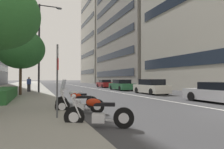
{
  "coord_description": "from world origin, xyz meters",
  "views": [
    {
      "loc": [
        -5.46,
        8.34,
        1.5
      ],
      "look_at": [
        10.75,
        1.95,
        1.89
      ],
      "focal_mm": 31.05,
      "sensor_mm": 36.0,
      "label": 1
    }
  ],
  "objects_px": {
    "car_approaching_light": "(151,87)",
    "street_lamp_with_banners": "(42,41)",
    "motorcycle_second_in_row": "(79,103)",
    "car_mid_block_traffic": "(221,93)",
    "motorcycle_under_tarp": "(98,114)",
    "street_tree_near_plaza_corner": "(21,49)",
    "car_following_behind": "(104,84)",
    "parking_sign_by_curb": "(57,72)",
    "car_far_down_avenue": "(121,85)",
    "pedestrian_on_plaza": "(29,84)",
    "motorcycle_mid_row": "(76,100)"
  },
  "relations": [
    {
      "from": "car_approaching_light",
      "to": "street_lamp_with_banners",
      "type": "xyz_separation_m",
      "value": [
        4.28,
        10.14,
        4.71
      ]
    },
    {
      "from": "motorcycle_second_in_row",
      "to": "car_mid_block_traffic",
      "type": "relative_size",
      "value": 0.44
    },
    {
      "from": "motorcycle_under_tarp",
      "to": "street_tree_near_plaza_corner",
      "type": "distance_m",
      "value": 13.25
    },
    {
      "from": "car_following_behind",
      "to": "parking_sign_by_curb",
      "type": "bearing_deg",
      "value": 158.05
    },
    {
      "from": "car_far_down_avenue",
      "to": "pedestrian_on_plaza",
      "type": "bearing_deg",
      "value": 96.65
    },
    {
      "from": "car_approaching_light",
      "to": "street_tree_near_plaza_corner",
      "type": "xyz_separation_m",
      "value": [
        1.55,
        11.94,
        3.35
      ]
    },
    {
      "from": "motorcycle_mid_row",
      "to": "parking_sign_by_curb",
      "type": "relative_size",
      "value": 0.81
    },
    {
      "from": "motorcycle_under_tarp",
      "to": "motorcycle_second_in_row",
      "type": "bearing_deg",
      "value": -62.31
    },
    {
      "from": "motorcycle_second_in_row",
      "to": "car_approaching_light",
      "type": "bearing_deg",
      "value": -117.2
    },
    {
      "from": "motorcycle_second_in_row",
      "to": "street_lamp_with_banners",
      "type": "height_order",
      "value": "street_lamp_with_banners"
    },
    {
      "from": "car_approaching_light",
      "to": "parking_sign_by_curb",
      "type": "xyz_separation_m",
      "value": [
        -9.58,
        10.02,
        1.06
      ]
    },
    {
      "from": "car_following_behind",
      "to": "car_approaching_light",
      "type": "bearing_deg",
      "value": 179.13
    },
    {
      "from": "motorcycle_under_tarp",
      "to": "parking_sign_by_curb",
      "type": "relative_size",
      "value": 0.78
    },
    {
      "from": "car_far_down_avenue",
      "to": "pedestrian_on_plaza",
      "type": "distance_m",
      "value": 11.34
    },
    {
      "from": "car_far_down_avenue",
      "to": "car_following_behind",
      "type": "xyz_separation_m",
      "value": [
        8.46,
        -0.59,
        -0.03
      ]
    },
    {
      "from": "street_lamp_with_banners",
      "to": "pedestrian_on_plaza",
      "type": "height_order",
      "value": "street_lamp_with_banners"
    },
    {
      "from": "parking_sign_by_curb",
      "to": "motorcycle_second_in_row",
      "type": "bearing_deg",
      "value": -37.42
    },
    {
      "from": "motorcycle_second_in_row",
      "to": "street_lamp_with_banners",
      "type": "xyz_separation_m",
      "value": [
        12.5,
        1.16,
        4.96
      ]
    },
    {
      "from": "motorcycle_under_tarp",
      "to": "car_mid_block_traffic",
      "type": "xyz_separation_m",
      "value": [
        2.97,
        -8.9,
        0.2
      ]
    },
    {
      "from": "motorcycle_second_in_row",
      "to": "motorcycle_mid_row",
      "type": "height_order",
      "value": "motorcycle_second_in_row"
    },
    {
      "from": "motorcycle_under_tarp",
      "to": "car_far_down_avenue",
      "type": "height_order",
      "value": "car_far_down_avenue"
    },
    {
      "from": "car_mid_block_traffic",
      "to": "street_tree_near_plaza_corner",
      "type": "relative_size",
      "value": 0.84
    },
    {
      "from": "car_mid_block_traffic",
      "to": "pedestrian_on_plaza",
      "type": "xyz_separation_m",
      "value": [
        13.48,
        11.36,
        0.3
      ]
    },
    {
      "from": "street_tree_near_plaza_corner",
      "to": "parking_sign_by_curb",
      "type": "bearing_deg",
      "value": -170.22
    },
    {
      "from": "motorcycle_mid_row",
      "to": "street_lamp_with_banners",
      "type": "distance_m",
      "value": 12.1
    },
    {
      "from": "car_following_behind",
      "to": "street_tree_near_plaza_corner",
      "type": "relative_size",
      "value": 0.75
    },
    {
      "from": "motorcycle_under_tarp",
      "to": "car_approaching_light",
      "type": "height_order",
      "value": "car_approaching_light"
    },
    {
      "from": "motorcycle_mid_row",
      "to": "street_tree_near_plaza_corner",
      "type": "distance_m",
      "value": 9.5
    },
    {
      "from": "car_far_down_avenue",
      "to": "street_lamp_with_banners",
      "type": "relative_size",
      "value": 0.51
    },
    {
      "from": "car_approaching_light",
      "to": "motorcycle_mid_row",
      "type": "bearing_deg",
      "value": 128.04
    },
    {
      "from": "motorcycle_mid_row",
      "to": "parking_sign_by_curb",
      "type": "distance_m",
      "value": 3.42
    },
    {
      "from": "car_far_down_avenue",
      "to": "motorcycle_second_in_row",
      "type": "bearing_deg",
      "value": 149.73
    },
    {
      "from": "car_approaching_light",
      "to": "street_lamp_with_banners",
      "type": "height_order",
      "value": "street_lamp_with_banners"
    },
    {
      "from": "car_following_behind",
      "to": "pedestrian_on_plaza",
      "type": "relative_size",
      "value": 2.7
    },
    {
      "from": "car_approaching_light",
      "to": "street_lamp_with_banners",
      "type": "distance_m",
      "value": 11.97
    },
    {
      "from": "motorcycle_second_in_row",
      "to": "street_tree_near_plaza_corner",
      "type": "bearing_deg",
      "value": -52.79
    },
    {
      "from": "car_following_behind",
      "to": "parking_sign_by_curb",
      "type": "distance_m",
      "value": 27.09
    },
    {
      "from": "parking_sign_by_curb",
      "to": "street_lamp_with_banners",
      "type": "relative_size",
      "value": 0.29
    },
    {
      "from": "motorcycle_under_tarp",
      "to": "car_approaching_light",
      "type": "relative_size",
      "value": 0.46
    },
    {
      "from": "motorcycle_second_in_row",
      "to": "car_following_behind",
      "type": "bearing_deg",
      "value": -91.44
    },
    {
      "from": "car_far_down_avenue",
      "to": "parking_sign_by_curb",
      "type": "height_order",
      "value": "parking_sign_by_curb"
    },
    {
      "from": "motorcycle_mid_row",
      "to": "car_following_behind",
      "type": "bearing_deg",
      "value": -94.02
    },
    {
      "from": "car_far_down_avenue",
      "to": "parking_sign_by_curb",
      "type": "distance_m",
      "value": 19.26
    },
    {
      "from": "car_approaching_light",
      "to": "pedestrian_on_plaza",
      "type": "xyz_separation_m",
      "value": [
        5.61,
        11.4,
        0.23
      ]
    },
    {
      "from": "motorcycle_mid_row",
      "to": "car_far_down_avenue",
      "type": "height_order",
      "value": "motorcycle_mid_row"
    },
    {
      "from": "street_tree_near_plaza_corner",
      "to": "pedestrian_on_plaza",
      "type": "xyz_separation_m",
      "value": [
        4.07,
        -0.54,
        -3.12
      ]
    },
    {
      "from": "street_lamp_with_banners",
      "to": "car_approaching_light",
      "type": "bearing_deg",
      "value": -112.91
    },
    {
      "from": "parking_sign_by_curb",
      "to": "street_tree_near_plaza_corner",
      "type": "relative_size",
      "value": 0.46
    },
    {
      "from": "pedestrian_on_plaza",
      "to": "motorcycle_second_in_row",
      "type": "bearing_deg",
      "value": -175.8
    },
    {
      "from": "car_following_behind",
      "to": "parking_sign_by_curb",
      "type": "height_order",
      "value": "parking_sign_by_curb"
    }
  ]
}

